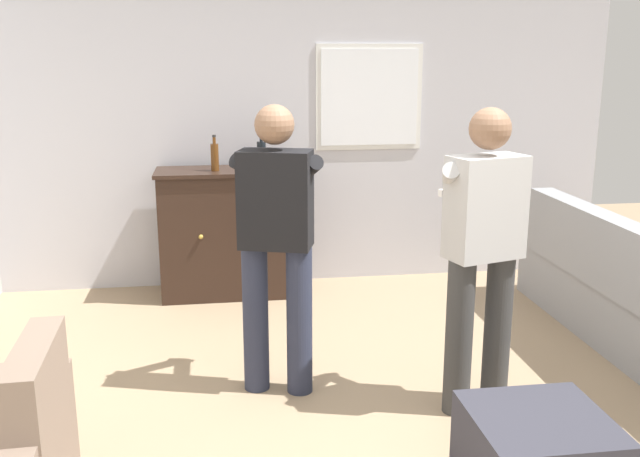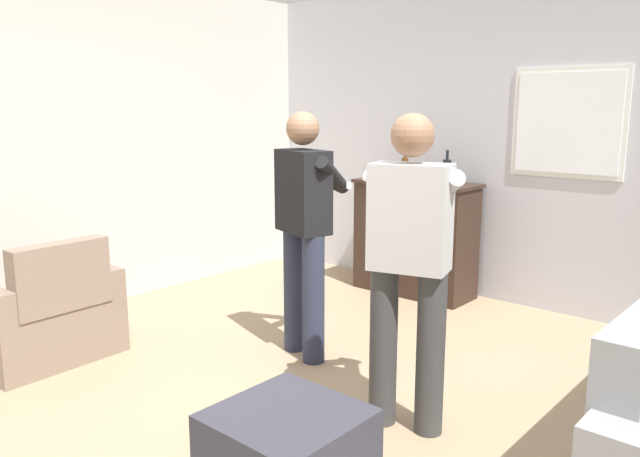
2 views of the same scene
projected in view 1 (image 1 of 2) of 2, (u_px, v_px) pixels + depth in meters
ground at (373, 428)px, 3.81m from camera, size 10.40×10.40×0.00m
wall_back_with_window at (310, 119)px, 6.02m from camera, size 5.20×0.15×2.80m
couch at (629, 300)px, 4.77m from camera, size 0.57×2.53×0.90m
sideboard_cabinet at (229, 233)px, 5.79m from camera, size 1.13×0.49×1.04m
bottle_wine_green at (261, 154)px, 5.72m from camera, size 0.07×0.07×0.30m
bottle_liquor_amber at (215, 156)px, 5.57m from camera, size 0.06×0.06×0.28m
person_standing_left at (277, 237)px, 4.03m from camera, size 0.53×0.52×1.68m
person_standing_right at (482, 246)px, 3.83m from camera, size 0.54×0.52×1.68m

